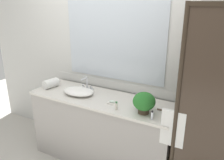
{
  "coord_description": "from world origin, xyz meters",
  "views": [
    {
      "loc": [
        1.31,
        -2.12,
        2.0
      ],
      "look_at": [
        0.15,
        0.0,
        1.15
      ],
      "focal_mm": 36.25,
      "sensor_mm": 36.0,
      "label": 1
    }
  ],
  "objects": [
    {
      "name": "faucet",
      "position": [
        -0.3,
        0.14,
        0.96
      ],
      "size": [
        0.17,
        0.15,
        0.18
      ],
      "color": "silver",
      "rests_on": "vanity_cabinet"
    },
    {
      "name": "shower_enclosure",
      "position": [
        1.27,
        -0.19,
        1.02
      ],
      "size": [
        1.2,
        0.59,
        2.0
      ],
      "color": "#2D2319",
      "rests_on": "ground_plane"
    },
    {
      "name": "amenity_bottle_shampoo",
      "position": [
        0.31,
        -0.19,
        0.94
      ],
      "size": [
        0.03,
        0.03,
        0.09
      ],
      "color": "silver",
      "rests_on": "vanity_cabinet"
    },
    {
      "name": "wall_back_with_mirror",
      "position": [
        0.0,
        0.34,
        1.3
      ],
      "size": [
        4.4,
        0.06,
        2.6
      ],
      "color": "silver",
      "rests_on": "ground_plane"
    },
    {
      "name": "soap_dish",
      "position": [
        0.19,
        -0.08,
        0.91
      ],
      "size": [
        0.1,
        0.07,
        0.04
      ],
      "color": "silver",
      "rests_on": "vanity_cabinet"
    },
    {
      "name": "ground_plane",
      "position": [
        0.0,
        0.0,
        0.0
      ],
      "size": [
        8.0,
        8.0,
        0.0
      ],
      "primitive_type": "plane",
      "color": "#B7B2A8"
    },
    {
      "name": "potted_plant",
      "position": [
        0.59,
        -0.12,
        1.02
      ],
      "size": [
        0.23,
        0.23,
        0.23
      ],
      "color": "#473828",
      "rests_on": "vanity_cabinet"
    },
    {
      "name": "rolled_towel_near_edge",
      "position": [
        -0.76,
        -0.03,
        0.96
      ],
      "size": [
        0.16,
        0.22,
        0.12
      ],
      "primitive_type": "cylinder",
      "rotation": [
        1.57,
        0.0,
        -0.23
      ],
      "color": "white",
      "rests_on": "vanity_cabinet"
    },
    {
      "name": "amenity_bottle_body_wash",
      "position": [
        0.71,
        -0.21,
        0.94
      ],
      "size": [
        0.03,
        0.03,
        0.09
      ],
      "color": "silver",
      "rests_on": "vanity_cabinet"
    },
    {
      "name": "vanity_cabinet",
      "position": [
        0.0,
        0.01,
        0.45
      ],
      "size": [
        1.8,
        0.58,
        0.9
      ],
      "color": "#9E9993",
      "rests_on": "ground_plane"
    },
    {
      "name": "sink_basin",
      "position": [
        -0.3,
        -0.04,
        0.94
      ],
      "size": [
        0.41,
        0.28,
        0.08
      ],
      "primitive_type": "ellipsoid",
      "color": "white",
      "rests_on": "vanity_cabinet"
    }
  ]
}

